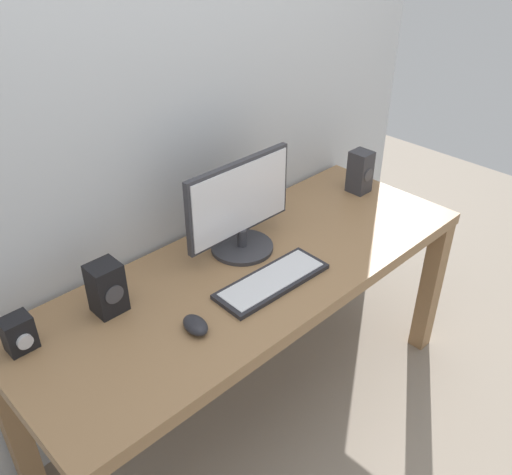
# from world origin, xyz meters

# --- Properties ---
(ground_plane) EXTENTS (6.00, 6.00, 0.00)m
(ground_plane) POSITION_xyz_m (0.00, 0.00, 0.00)
(ground_plane) COLOR gray
(wall_back) EXTENTS (2.69, 0.04, 3.00)m
(wall_back) POSITION_xyz_m (0.00, 0.37, 1.50)
(wall_back) COLOR silver
(wall_back) RESTS_ON ground_plane
(desk) EXTENTS (1.80, 0.67, 0.74)m
(desk) POSITION_xyz_m (0.00, 0.00, 0.64)
(desk) COLOR #936D47
(desk) RESTS_ON ground_plane
(monitor) EXTENTS (0.48, 0.24, 0.36)m
(monitor) POSITION_xyz_m (0.05, 0.12, 0.92)
(monitor) COLOR #333338
(monitor) RESTS_ON desk
(keyboard_primary) EXTENTS (0.43, 0.17, 0.02)m
(keyboard_primary) POSITION_xyz_m (-0.02, -0.12, 0.75)
(keyboard_primary) COLOR #232328
(keyboard_primary) RESTS_ON desk
(mouse) EXTENTS (0.08, 0.11, 0.04)m
(mouse) POSITION_xyz_m (-0.36, -0.12, 0.76)
(mouse) COLOR #232328
(mouse) RESTS_ON desk
(speaker_right) EXTENTS (0.08, 0.09, 0.19)m
(speaker_right) POSITION_xyz_m (0.75, 0.09, 0.84)
(speaker_right) COLOR #333338
(speaker_right) RESTS_ON desk
(speaker_left) EXTENTS (0.10, 0.10, 0.18)m
(speaker_left) POSITION_xyz_m (-0.50, 0.15, 0.83)
(speaker_left) COLOR black
(speaker_left) RESTS_ON desk
(audio_controller) EXTENTS (0.09, 0.08, 0.11)m
(audio_controller) POSITION_xyz_m (-0.78, 0.18, 0.80)
(audio_controller) COLOR black
(audio_controller) RESTS_ON desk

